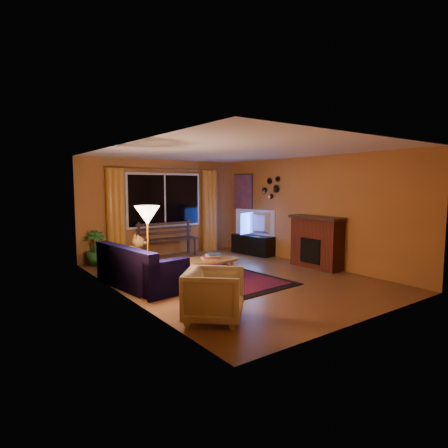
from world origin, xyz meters
TOP-DOWN VIEW (x-y plane):
  - floor at (0.00, 0.00)m, footprint 4.50×6.00m
  - ceiling at (0.00, 0.00)m, footprint 4.50×6.00m
  - wall_back at (0.00, 3.01)m, footprint 4.50×0.02m
  - wall_left at (-2.26, 0.00)m, footprint 0.02×6.00m
  - wall_right at (2.26, 0.00)m, footprint 0.02×6.00m
  - window at (0.00, 2.94)m, footprint 2.00×0.02m
  - curtain_rod at (0.00, 2.90)m, footprint 3.20×0.03m
  - curtain_left at (-1.35, 2.88)m, footprint 0.36×0.36m
  - curtain_right at (1.35, 2.88)m, footprint 0.36×0.36m
  - bench at (-0.10, 2.62)m, footprint 1.56×0.50m
  - potted_plant at (-1.89, 2.75)m, footprint 0.49×0.49m
  - sofa at (-1.79, 0.42)m, footprint 1.04×1.98m
  - dog at (-1.74, 0.85)m, footprint 0.38×0.48m
  - armchair at (-1.67, -1.79)m, footprint 1.04×1.05m
  - floor_lamp at (-2.00, -0.40)m, footprint 0.26×0.26m
  - rug at (-0.40, 0.33)m, footprint 2.27×3.38m
  - coffee_table at (-0.52, 0.07)m, footprint 1.47×1.47m
  - tv_console at (1.95, 1.68)m, footprint 0.57×1.27m
  - television at (1.95, 1.68)m, footprint 0.55×1.17m
  - fireplace at (2.05, -0.40)m, footprint 0.40×1.20m
  - mirror_cluster at (2.21, 1.30)m, footprint 0.06×0.60m
  - painting at (2.22, 2.45)m, footprint 0.04×0.76m

SIDE VIEW (x-z plane):
  - floor at x=0.00m, z-range -0.02..0.00m
  - rug at x=-0.40m, z-range 0.00..0.02m
  - coffee_table at x=-0.52m, z-range 0.00..0.42m
  - bench at x=-0.10m, z-range 0.00..0.46m
  - tv_console at x=1.95m, z-range 0.00..0.51m
  - sofa at x=-1.79m, z-range 0.00..0.77m
  - armchair at x=-1.67m, z-range 0.00..0.79m
  - potted_plant at x=-1.89m, z-range 0.00..0.81m
  - fireplace at x=2.05m, z-range 0.00..1.10m
  - dog at x=-1.74m, z-range 0.38..0.85m
  - floor_lamp at x=-2.00m, z-range 0.00..1.52m
  - television at x=1.95m, z-range 0.51..1.19m
  - curtain_left at x=-1.35m, z-range 0.00..2.24m
  - curtain_right at x=1.35m, z-range 0.00..2.24m
  - wall_back at x=0.00m, z-range 0.00..2.50m
  - wall_left at x=-2.26m, z-range 0.00..2.50m
  - wall_right at x=2.26m, z-range 0.00..2.50m
  - window at x=0.00m, z-range 0.80..2.10m
  - painting at x=2.22m, z-range 1.17..2.13m
  - mirror_cluster at x=2.21m, z-range 1.52..2.08m
  - curtain_rod at x=0.00m, z-range 2.23..2.27m
  - ceiling at x=0.00m, z-range 2.50..2.52m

